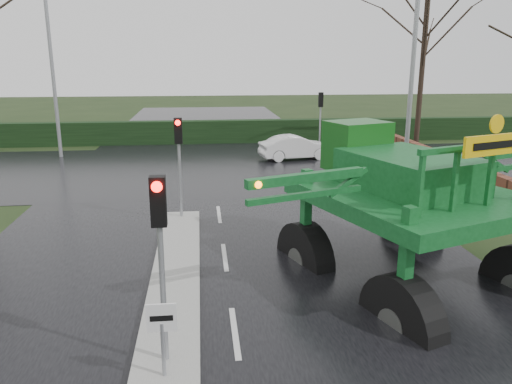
{
  "coord_description": "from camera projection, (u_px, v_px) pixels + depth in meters",
  "views": [
    {
      "loc": [
        -0.58,
        -9.01,
        5.35
      ],
      "look_at": [
        0.83,
        3.54,
        2.0
      ],
      "focal_mm": 35.0,
      "sensor_mm": 36.0,
      "label": 1
    }
  ],
  "objects": [
    {
      "name": "ground",
      "position": [
        235.0,
        333.0,
        10.09
      ],
      "size": [
        140.0,
        140.0,
        0.0
      ],
      "primitive_type": "plane",
      "color": "black",
      "rests_on": "ground"
    },
    {
      "name": "road_main",
      "position": [
        217.0,
        200.0,
        19.7
      ],
      "size": [
        14.0,
        80.0,
        0.02
      ],
      "primitive_type": "cube",
      "color": "black",
      "rests_on": "ground"
    },
    {
      "name": "road_cross",
      "position": [
        213.0,
        168.0,
        25.46
      ],
      "size": [
        80.0,
        12.0,
        0.02
      ],
      "primitive_type": "cube",
      "color": "black",
      "rests_on": "ground"
    },
    {
      "name": "median_island",
      "position": [
        176.0,
        272.0,
        12.81
      ],
      "size": [
        1.2,
        10.0,
        0.16
      ],
      "primitive_type": "cube",
      "color": "gray",
      "rests_on": "ground"
    },
    {
      "name": "hedge_row",
      "position": [
        209.0,
        132.0,
        32.95
      ],
      "size": [
        44.0,
        0.9,
        1.5
      ],
      "primitive_type": "cube",
      "color": "black",
      "rests_on": "ground"
    },
    {
      "name": "brick_wall",
      "position": [
        411.0,
        153.0,
        26.44
      ],
      "size": [
        0.4,
        20.0,
        1.2
      ],
      "primitive_type": "cube",
      "color": "#592D1E",
      "rests_on": "ground"
    },
    {
      "name": "keep_left_sign",
      "position": [
        162.0,
        328.0,
        8.24
      ],
      "size": [
        0.5,
        0.07,
        1.35
      ],
      "color": "gray",
      "rests_on": "ground"
    },
    {
      "name": "traffic_signal_near",
      "position": [
        160.0,
        231.0,
        8.32
      ],
      "size": [
        0.26,
        0.33,
        3.52
      ],
      "color": "gray",
      "rests_on": "ground"
    },
    {
      "name": "traffic_signal_mid",
      "position": [
        179.0,
        146.0,
        16.48
      ],
      "size": [
        0.26,
        0.33,
        3.52
      ],
      "color": "gray",
      "rests_on": "ground"
    },
    {
      "name": "traffic_signal_far",
      "position": [
        320.0,
        108.0,
        29.35
      ],
      "size": [
        0.26,
        0.33,
        3.52
      ],
      "rotation": [
        0.0,
        0.0,
        3.14
      ],
      "color": "gray",
      "rests_on": "ground"
    },
    {
      "name": "street_light_right",
      "position": [
        407.0,
        44.0,
        20.97
      ],
      "size": [
        3.85,
        0.3,
        10.0
      ],
      "color": "gray",
      "rests_on": "ground"
    },
    {
      "name": "street_light_left_far",
      "position": [
        56.0,
        48.0,
        26.89
      ],
      "size": [
        3.85,
        0.3,
        10.0
      ],
      "color": "gray",
      "rests_on": "ground"
    },
    {
      "name": "tree_right_far",
      "position": [
        424.0,
        40.0,
        30.0
      ],
      "size": [
        7.0,
        7.0,
        12.05
      ],
      "color": "black",
      "rests_on": "ground"
    },
    {
      "name": "crop_sprayer",
      "position": [
        402.0,
        204.0,
        10.04
      ],
      "size": [
        9.09,
        7.12,
        5.36
      ],
      "rotation": [
        0.0,
        0.0,
        0.35
      ],
      "color": "black",
      "rests_on": "ground"
    },
    {
      "name": "white_sedan",
      "position": [
        296.0,
        159.0,
        27.73
      ],
      "size": [
        4.18,
        2.02,
        1.32
      ],
      "primitive_type": "imported",
      "rotation": [
        0.0,
        0.0,
        1.73
      ],
      "color": "white",
      "rests_on": "ground"
    }
  ]
}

